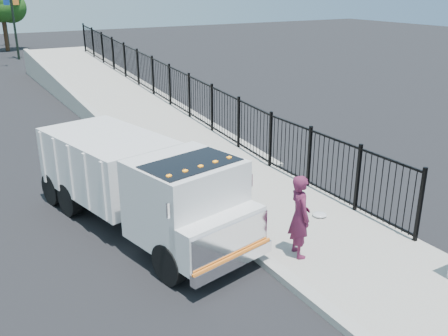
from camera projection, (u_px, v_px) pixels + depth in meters
ground at (243, 246)px, 11.82m from camera, size 120.00×120.00×0.00m
sidewalk at (364, 261)px, 11.08m from camera, size 3.55×12.00×0.12m
curb at (295, 284)px, 10.17m from camera, size 0.30×12.00×0.16m
ramp at (114, 104)px, 25.81m from camera, size 3.95×24.06×3.19m
iron_fence at (170, 98)px, 22.91m from camera, size 0.10×28.00×1.80m
truck at (141, 181)px, 12.15m from camera, size 3.62×7.14×2.34m
worker at (300, 216)px, 10.89m from camera, size 0.62×0.79×1.90m
debris at (320, 215)px, 13.04m from camera, size 0.38×0.38×0.09m
light_pole_1 at (7, 4)px, 39.16m from camera, size 3.78×0.22×8.00m
tree_1 at (1, 6)px, 44.66m from camera, size 2.59×2.59×5.29m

